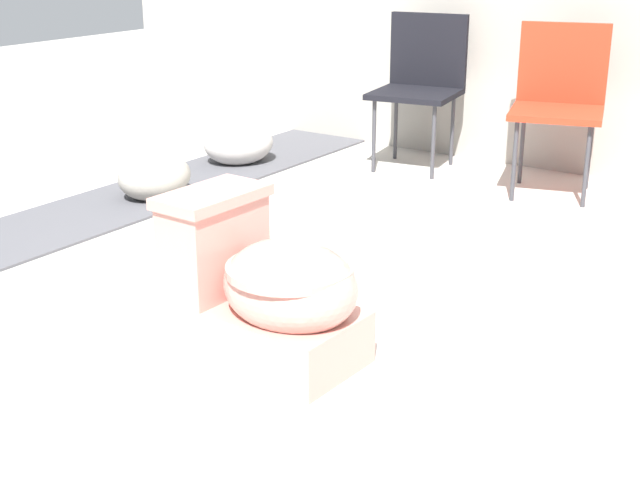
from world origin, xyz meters
TOP-DOWN VIEW (x-y plane):
  - ground_plane at (0.00, 0.00)m, footprint 14.00×14.00m
  - gravel_strip at (-1.39, 0.50)m, footprint 0.56×8.00m
  - toilet at (0.20, -0.17)m, footprint 0.65×0.41m
  - folding_chair_left at (-0.57, 2.22)m, footprint 0.51×0.51m
  - folding_chair_middle at (0.25, 2.16)m, footprint 0.55×0.55m
  - boulder_near at (-1.31, 0.87)m, footprint 0.37×0.43m
  - boulder_far at (-1.41, 1.64)m, footprint 0.48×0.51m

SIDE VIEW (x-z plane):
  - ground_plane at x=0.00m, z-range 0.00..0.00m
  - gravel_strip at x=-1.39m, z-range 0.00..0.01m
  - boulder_near at x=-1.31m, z-range 0.00..0.24m
  - boulder_far at x=-1.41m, z-range 0.00..0.26m
  - toilet at x=0.20m, z-range -0.04..0.48m
  - folding_chair_left at x=-0.57m, z-range 0.09..0.93m
  - folding_chair_middle at x=0.25m, z-range 0.09..0.93m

